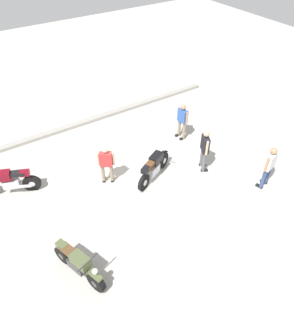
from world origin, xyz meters
TOP-DOWN VIEW (x-y plane):
  - ground_plane at (0.00, 0.00)m, footprint 40.00×40.00m
  - curb_edge at (0.00, 4.60)m, footprint 14.00×0.30m
  - motorcycle_olive_vintage at (-3.10, -2.41)m, footprint 0.86×1.91m
  - motorcycle_black_cruiser at (0.86, -0.21)m, footprint 1.93×1.05m
  - motorcycle_maroon_cruiser at (-3.78, 1.88)m, footprint 1.98×1.00m
  - person_in_blue_shirt at (3.33, 1.30)m, footprint 0.32×0.63m
  - person_in_red_shirt at (-0.67, 0.53)m, footprint 0.58×0.48m
  - person_in_white_shirt at (3.97, -2.76)m, footprint 0.66×0.40m
  - person_in_black_shirt at (2.73, -0.80)m, footprint 0.49×0.63m

SIDE VIEW (x-z plane):
  - ground_plane at x=0.00m, z-range 0.00..0.00m
  - curb_edge at x=0.00m, z-range 0.00..0.15m
  - motorcycle_olive_vintage at x=-3.10m, z-range -0.05..1.02m
  - motorcycle_black_cruiser at x=0.86m, z-range -0.02..1.06m
  - motorcycle_maroon_cruiser at x=-3.78m, z-range -0.02..1.06m
  - person_in_red_shirt at x=-0.67m, z-range 0.10..1.68m
  - person_in_blue_shirt at x=3.33m, z-range 0.10..1.69m
  - person_in_white_shirt at x=3.97m, z-range 0.13..1.83m
  - person_in_black_shirt at x=2.73m, z-range 0.13..1.88m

